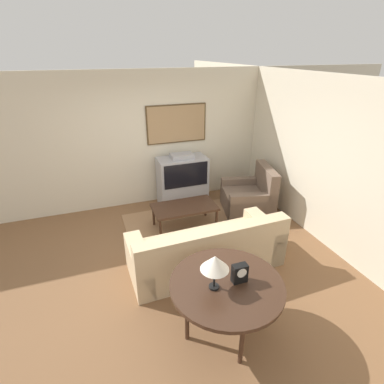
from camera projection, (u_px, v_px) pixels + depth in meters
ground_plane at (169, 258)px, 4.77m from camera, size 12.00×12.00×0.00m
wall_back at (139, 141)px, 6.00m from camera, size 12.00×0.10×2.70m
wall_right at (319, 160)px, 4.98m from camera, size 0.06×12.00×2.70m
area_rug at (189, 225)px, 5.65m from camera, size 2.29×1.61×0.01m
tv at (182, 181)px, 6.28m from camera, size 1.01×0.53×1.11m
couch at (207, 251)px, 4.46m from camera, size 2.29×0.95×0.83m
armchair at (249, 198)px, 6.04m from camera, size 1.11×1.15×0.95m
coffee_table at (184, 208)px, 5.43m from camera, size 1.15×0.63×0.45m
console_table at (227, 287)px, 3.23m from camera, size 1.24×1.24×0.75m
table_lamp at (215, 263)px, 3.01m from camera, size 0.30×0.30×0.41m
mantel_clock at (240, 273)px, 3.19m from camera, size 0.16×0.10×0.21m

